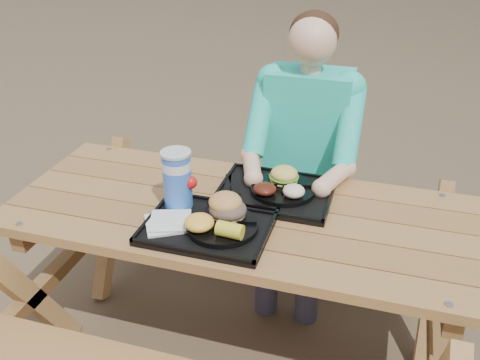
# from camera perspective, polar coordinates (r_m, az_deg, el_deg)

# --- Properties ---
(ground) EXTENTS (60.00, 60.00, 0.00)m
(ground) POSITION_cam_1_polar(r_m,az_deg,el_deg) (2.54, 0.00, -17.70)
(ground) COLOR #999999
(ground) RESTS_ON ground
(picnic_table) EXTENTS (1.80, 1.49, 0.75)m
(picnic_table) POSITION_cam_1_polar(r_m,az_deg,el_deg) (2.28, 0.00, -11.19)
(picnic_table) COLOR #999999
(picnic_table) RESTS_ON ground
(tray_near) EXTENTS (0.45, 0.35, 0.02)m
(tray_near) POSITION_cam_1_polar(r_m,az_deg,el_deg) (1.94, -3.41, -5.06)
(tray_near) COLOR black
(tray_near) RESTS_ON picnic_table
(tray_far) EXTENTS (0.45, 0.35, 0.02)m
(tray_far) POSITION_cam_1_polar(r_m,az_deg,el_deg) (2.15, 3.77, -1.45)
(tray_far) COLOR black
(tray_far) RESTS_ON picnic_table
(plate_near) EXTENTS (0.26, 0.26, 0.02)m
(plate_near) POSITION_cam_1_polar(r_m,az_deg,el_deg) (1.91, -1.93, -4.91)
(plate_near) COLOR black
(plate_near) RESTS_ON tray_near
(plate_far) EXTENTS (0.26, 0.26, 0.02)m
(plate_far) POSITION_cam_1_polar(r_m,az_deg,el_deg) (2.14, 4.63, -0.97)
(plate_far) COLOR black
(plate_far) RESTS_ON tray_far
(napkin_stack) EXTENTS (0.20, 0.20, 0.02)m
(napkin_stack) POSITION_cam_1_polar(r_m,az_deg,el_deg) (1.95, -7.82, -4.52)
(napkin_stack) COLOR silver
(napkin_stack) RESTS_ON tray_near
(soda_cup) EXTENTS (0.11, 0.11, 0.22)m
(soda_cup) POSITION_cam_1_polar(r_m,az_deg,el_deg) (2.01, -6.70, -0.05)
(soda_cup) COLOR blue
(soda_cup) RESTS_ON tray_near
(condiment_bbq) EXTENTS (0.05, 0.05, 0.03)m
(condiment_bbq) POSITION_cam_1_polar(r_m,az_deg,el_deg) (2.03, -2.52, -2.60)
(condiment_bbq) COLOR black
(condiment_bbq) RESTS_ON tray_near
(condiment_mustard) EXTENTS (0.04, 0.04, 0.03)m
(condiment_mustard) POSITION_cam_1_polar(r_m,az_deg,el_deg) (2.02, -0.92, -2.87)
(condiment_mustard) COLOR #FBAF1B
(condiment_mustard) RESTS_ON tray_near
(sandwich) EXTENTS (0.13, 0.13, 0.13)m
(sandwich) POSITION_cam_1_polar(r_m,az_deg,el_deg) (1.91, -1.32, -2.16)
(sandwich) COLOR #C68A46
(sandwich) RESTS_ON plate_near
(mac_cheese) EXTENTS (0.11, 0.11, 0.05)m
(mac_cheese) POSITION_cam_1_polar(r_m,az_deg,el_deg) (1.87, -4.38, -4.55)
(mac_cheese) COLOR yellow
(mac_cheese) RESTS_ON plate_near
(corn_cob) EXTENTS (0.10, 0.10, 0.05)m
(corn_cob) POSITION_cam_1_polar(r_m,az_deg,el_deg) (1.82, -1.09, -5.37)
(corn_cob) COLOR yellow
(corn_cob) RESTS_ON plate_near
(cutlery_far) EXTENTS (0.10, 0.17, 0.01)m
(cutlery_far) POSITION_cam_1_polar(r_m,az_deg,el_deg) (2.19, -0.65, -0.47)
(cutlery_far) COLOR black
(cutlery_far) RESTS_ON tray_far
(burger) EXTENTS (0.11, 0.11, 0.10)m
(burger) POSITION_cam_1_polar(r_m,az_deg,el_deg) (2.16, 4.74, 1.00)
(burger) COLOR #E7BF51
(burger) RESTS_ON plate_far
(baked_beans) EXTENTS (0.09, 0.09, 0.04)m
(baked_beans) POSITION_cam_1_polar(r_m,az_deg,el_deg) (2.08, 2.65, -0.95)
(baked_beans) COLOR #4B1A0F
(baked_beans) RESTS_ON plate_far
(potato_salad) EXTENTS (0.09, 0.09, 0.05)m
(potato_salad) POSITION_cam_1_polar(r_m,az_deg,el_deg) (2.07, 5.76, -1.17)
(potato_salad) COLOR silver
(potato_salad) RESTS_ON plate_far
(diner) EXTENTS (0.48, 0.84, 1.28)m
(diner) POSITION_cam_1_polar(r_m,az_deg,el_deg) (2.59, 6.86, 0.96)
(diner) COLOR teal
(diner) RESTS_ON ground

